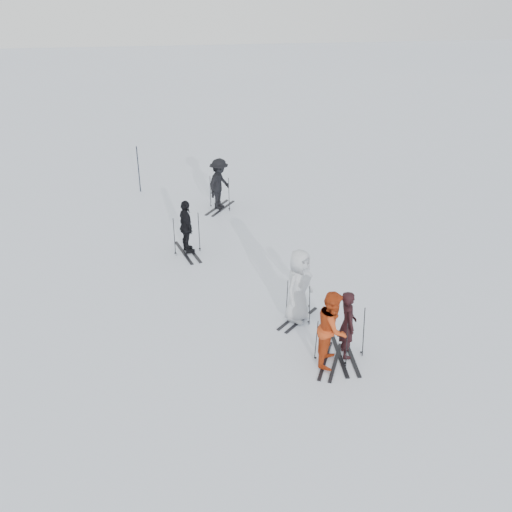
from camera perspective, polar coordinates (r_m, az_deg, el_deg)
The scene contains 12 objects.
ground at distance 15.68m, azimuth 0.55°, elevation -4.90°, with size 120.00×120.00×0.00m, color silver.
skier_near_dark at distance 13.47m, azimuth 9.13°, elevation -6.84°, with size 0.62×0.41×1.71m, color black.
skier_red at distance 13.15m, azimuth 7.65°, elevation -7.24°, with size 0.90×0.70×1.86m, color #B33A14.
skier_grey at distance 14.61m, azimuth 4.29°, elevation -3.05°, with size 0.96×0.63×1.97m, color #B4B8BE.
skier_uphill_left at distance 18.27m, azimuth -6.98°, elevation 2.83°, with size 1.03×0.43×1.75m, color black.
skier_uphill_far at distance 21.69m, azimuth -3.69°, elevation 7.16°, with size 1.25×0.72×1.93m, color black.
skis_near_dark at distance 13.58m, azimuth 9.07°, elevation -7.53°, with size 0.95×1.80×1.31m, color black, non-canonical shape.
skis_red at distance 13.35m, azimuth 7.56°, elevation -8.50°, with size 0.83×1.58×1.15m, color black, non-canonical shape.
skis_grey at distance 14.82m, azimuth 4.24°, elevation -4.48°, with size 0.81×1.54×1.12m, color black, non-canonical shape.
skis_uphill_left at distance 18.35m, azimuth -6.94°, elevation 2.25°, with size 0.98×1.84×1.34m, color black, non-canonical shape.
skis_uphill_far at distance 21.80m, azimuth -3.66°, elevation 6.39°, with size 0.95×1.80×1.31m, color black, non-canonical shape.
piste_marker at distance 23.88m, azimuth -11.67°, elevation 8.49°, with size 0.04×0.04×1.91m, color black.
Camera 1 is at (-2.17, -13.16, 8.24)m, focal length 40.00 mm.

